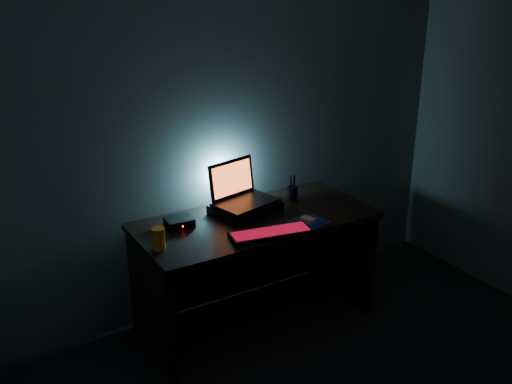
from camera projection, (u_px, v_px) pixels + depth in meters
room at (483, 245)px, 2.09m from camera, size 3.50×4.00×2.50m
desk at (252, 252)px, 3.70m from camera, size 1.50×0.70×0.75m
riser at (246, 208)px, 3.64m from camera, size 0.46×0.38×0.06m
laptop at (240, 193)px, 3.64m from camera, size 0.43×0.36×0.26m
keyboard at (271, 233)px, 3.32m from camera, size 0.50×0.24×0.03m
mousepad at (308, 222)px, 3.50m from camera, size 0.26×0.25×0.00m
mouse at (308, 220)px, 3.49m from camera, size 0.07×0.10×0.03m
pen_cup at (292, 194)px, 3.82m from camera, size 0.08×0.08×0.10m
juice_glass at (159, 239)px, 3.14m from camera, size 0.08×0.08×0.13m
router at (179, 222)px, 3.44m from camera, size 0.17×0.14×0.05m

